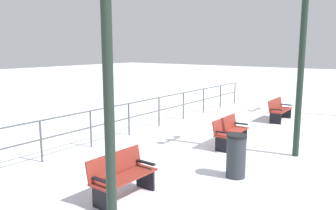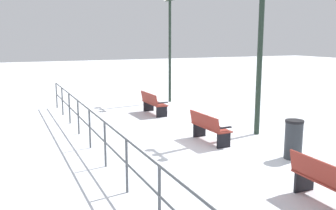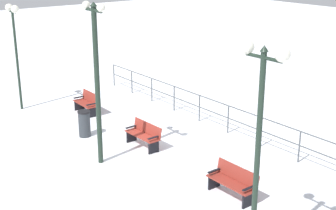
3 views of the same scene
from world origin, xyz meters
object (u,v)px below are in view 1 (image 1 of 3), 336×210
Objects in this scene: bench_third at (279,109)px; bench_second at (230,131)px; trash_bin at (236,156)px; lamppost_middle at (303,37)px; bench_nearest at (122,176)px.

bench_second is at bearing -91.24° from bench_third.
trash_bin is at bearing -62.82° from bench_second.
bench_second is 1.55× the size of trash_bin.
bench_third is 0.30× the size of lamppost_middle.
bench_nearest is at bearing -92.04° from bench_third.
bench_second is 0.98× the size of bench_third.
lamppost_middle is at bearing -67.48° from bench_third.
trash_bin is at bearing -80.90° from bench_third.
bench_third is 6.52m from trash_bin.
trash_bin is (-0.65, -2.29, -2.61)m from lamppost_middle.
lamppost_middle reaches higher than bench_second.
lamppost_middle reaches higher than trash_bin.
trash_bin reaches higher than bench_nearest.
lamppost_middle is (1.96, 4.52, 2.66)m from bench_nearest.
bench_second is 3.22m from lamppost_middle.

